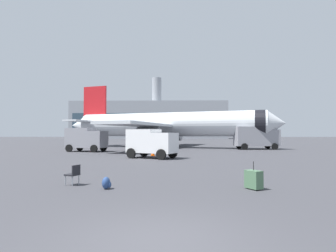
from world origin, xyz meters
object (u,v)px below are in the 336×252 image
(fuel_truck, at_px, (256,137))
(safety_cone_near, at_px, (153,152))
(traveller_backpack, at_px, (107,183))
(cargo_van, at_px, (151,142))
(safety_cone_mid, at_px, (175,144))
(service_truck, at_px, (86,139))
(rolling_suitcase, at_px, (254,179))
(gate_chair, at_px, (74,173))
(airplane_at_gate, at_px, (166,125))

(fuel_truck, xyz_separation_m, safety_cone_near, (-13.72, -12.00, -1.42))
(safety_cone_near, height_order, traveller_backpack, safety_cone_near)
(cargo_van, distance_m, safety_cone_mid, 25.88)
(fuel_truck, height_order, cargo_van, fuel_truck)
(traveller_backpack, bearing_deg, service_truck, 109.44)
(rolling_suitcase, xyz_separation_m, gate_chair, (-7.41, 0.73, 0.11))
(safety_cone_near, relative_size, traveller_backpack, 1.50)
(cargo_van, height_order, gate_chair, cargo_van)
(fuel_truck, bearing_deg, safety_cone_near, -138.83)
(service_truck, distance_m, fuel_truck, 23.12)
(safety_cone_near, xyz_separation_m, gate_chair, (-2.21, -15.71, 0.14))
(cargo_van, xyz_separation_m, traveller_backpack, (-0.66, -14.01, -1.22))
(airplane_at_gate, relative_size, service_truck, 6.74)
(traveller_backpack, bearing_deg, safety_cone_near, 87.91)
(traveller_backpack, bearing_deg, cargo_van, 87.32)
(safety_cone_near, bearing_deg, rolling_suitcase, -72.45)
(safety_cone_near, bearing_deg, traveller_backpack, -92.09)
(airplane_at_gate, height_order, cargo_van, airplane_at_gate)
(safety_cone_near, distance_m, traveller_backpack, 16.53)
(airplane_at_gate, relative_size, rolling_suitcase, 31.80)
(safety_cone_mid, bearing_deg, safety_cone_near, -95.50)
(service_truck, distance_m, cargo_van, 12.66)
(airplane_at_gate, xyz_separation_m, traveller_backpack, (-1.51, -33.18, -3.42))
(safety_cone_near, height_order, rolling_suitcase, rolling_suitcase)
(safety_cone_mid, bearing_deg, traveller_backpack, -94.09)
(service_truck, xyz_separation_m, safety_cone_mid, (11.00, 16.67, -1.25))
(service_truck, distance_m, safety_cone_mid, 20.01)
(fuel_truck, relative_size, traveller_backpack, 12.74)
(airplane_at_gate, distance_m, traveller_backpack, 33.39)
(service_truck, relative_size, fuel_truck, 0.85)
(service_truck, relative_size, rolling_suitcase, 4.72)
(gate_chair, bearing_deg, safety_cone_near, 82.00)
(service_truck, bearing_deg, cargo_van, -45.89)
(airplane_at_gate, xyz_separation_m, gate_chair, (-3.12, -32.37, -3.16))
(fuel_truck, xyz_separation_m, traveller_backpack, (-14.33, -28.51, -1.54))
(airplane_at_gate, height_order, service_truck, airplane_at_gate)
(traveller_backpack, bearing_deg, airplane_at_gate, 87.39)
(service_truck, relative_size, safety_cone_mid, 7.18)
(safety_cone_near, xyz_separation_m, safety_cone_mid, (2.24, 23.25, 0.00))
(rolling_suitcase, bearing_deg, gate_chair, 174.36)
(fuel_truck, distance_m, safety_cone_near, 18.28)
(airplane_at_gate, distance_m, service_truck, 14.12)
(cargo_van, height_order, traveller_backpack, cargo_van)
(service_truck, distance_m, gate_chair, 23.26)
(rolling_suitcase, bearing_deg, service_truck, 121.23)
(safety_cone_mid, xyz_separation_m, rolling_suitcase, (2.96, -39.70, 0.03))
(service_truck, xyz_separation_m, gate_chair, (6.55, -22.29, -1.11))
(rolling_suitcase, distance_m, gate_chair, 7.45)
(gate_chair, bearing_deg, traveller_backpack, -26.59)
(airplane_at_gate, bearing_deg, safety_cone_mid, 78.60)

